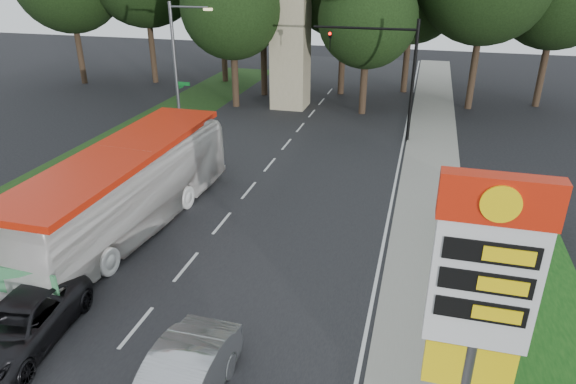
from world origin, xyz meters
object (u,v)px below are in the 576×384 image
(monument, at_px, (291,37))
(suv_charcoal, at_px, (19,325))
(gas_station_pylon, at_px, (482,291))
(traffic_signal_mast, at_px, (391,64))
(streetlight_signs, at_px, (178,63))
(transit_bus, at_px, (127,190))

(monument, bearing_deg, suv_charcoal, -91.67)
(gas_station_pylon, distance_m, traffic_signal_mast, 22.29)
(gas_station_pylon, relative_size, monument, 0.68)
(gas_station_pylon, relative_size, suv_charcoal, 1.40)
(streetlight_signs, relative_size, transit_bus, 0.65)
(streetlight_signs, relative_size, monument, 0.80)
(transit_bus, distance_m, suv_charcoal, 7.31)
(gas_station_pylon, xyz_separation_m, suv_charcoal, (-12.00, 0.52, -3.77))
(monument, bearing_deg, gas_station_pylon, -68.20)
(traffic_signal_mast, distance_m, suv_charcoal, 23.44)
(monument, distance_m, transit_bus, 20.63)
(suv_charcoal, bearing_deg, gas_station_pylon, -9.13)
(streetlight_signs, xyz_separation_m, monument, (4.99, 7.99, 0.67))
(traffic_signal_mast, height_order, streetlight_signs, streetlight_signs)
(traffic_signal_mast, distance_m, monument, 9.76)
(gas_station_pylon, relative_size, traffic_signal_mast, 0.95)
(transit_bus, bearing_deg, traffic_signal_mast, 60.90)
(gas_station_pylon, distance_m, streetlight_signs, 25.74)
(gas_station_pylon, height_order, streetlight_signs, streetlight_signs)
(traffic_signal_mast, bearing_deg, gas_station_pylon, -80.91)
(traffic_signal_mast, relative_size, transit_bus, 0.58)
(gas_station_pylon, height_order, transit_bus, gas_station_pylon)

